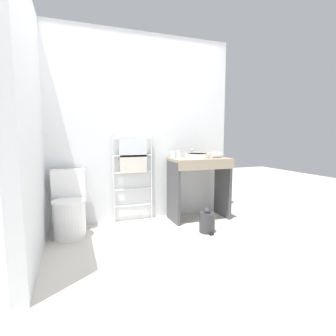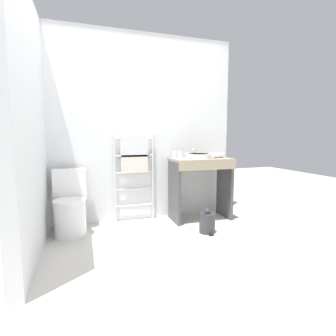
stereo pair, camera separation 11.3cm
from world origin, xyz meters
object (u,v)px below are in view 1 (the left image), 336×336
toilet (69,208)px  towel_radiator (133,161)px  trash_bin (207,222)px  cup_near_wall (173,154)px  cup_near_edge (179,154)px  hair_dryer (216,155)px  sink_basin (197,156)px

toilet → towel_radiator: bearing=17.9°
toilet → trash_bin: 1.65m
cup_near_wall → toilet: bearing=-171.4°
towel_radiator → cup_near_edge: bearing=-8.9°
cup_near_edge → trash_bin: 1.01m
hair_dryer → toilet: bearing=-179.3°
towel_radiator → sink_basin: 0.88m
toilet → cup_near_edge: cup_near_edge is taller
towel_radiator → trash_bin: towel_radiator is taller
towel_radiator → toilet: bearing=-162.1°
toilet → cup_near_wall: bearing=8.6°
sink_basin → hair_dryer: (0.28, -0.03, 0.01)m
sink_basin → hair_dryer: 0.29m
sink_basin → towel_radiator: bearing=165.5°
sink_basin → trash_bin: size_ratio=1.12×
toilet → trash_bin: toilet is taller
cup_near_wall → cup_near_edge: size_ratio=0.96×
towel_radiator → sink_basin: bearing=-14.5°
toilet → sink_basin: 1.77m
towel_radiator → trash_bin: 1.25m
cup_near_edge → sink_basin: bearing=-28.8°
towel_radiator → cup_near_wall: bearing=-6.0°
trash_bin → toilet: bearing=163.8°
cup_near_wall → hair_dryer: cup_near_wall is taller
hair_dryer → towel_radiator: bearing=167.8°
cup_near_edge → trash_bin: cup_near_edge is taller
toilet → sink_basin: bearing=1.7°
towel_radiator → trash_bin: size_ratio=3.89×
hair_dryer → sink_basin: bearing=174.9°
towel_radiator → hair_dryer: (1.13, -0.24, 0.07)m
toilet → hair_dryer: hair_dryer is taller
towel_radiator → cup_near_edge: size_ratio=11.96×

